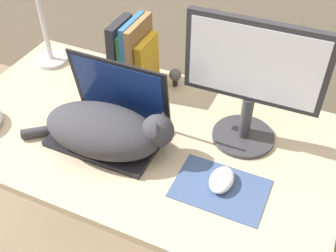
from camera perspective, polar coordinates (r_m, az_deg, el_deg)
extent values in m
cube|color=tan|center=(1.38, -3.74, -1.29)|extent=(1.28, 0.72, 0.03)
cylinder|color=#38383D|center=(2.07, -13.96, 1.58)|extent=(0.04, 0.04, 0.68)
cylinder|color=#38383D|center=(1.76, 19.20, -8.73)|extent=(0.04, 0.04, 0.68)
cube|color=black|center=(1.36, -8.17, -1.44)|extent=(0.34, 0.23, 0.02)
cube|color=#28282D|center=(1.34, -8.46, -1.43)|extent=(0.28, 0.12, 0.00)
cube|color=black|center=(1.34, -6.56, 4.98)|extent=(0.34, 0.04, 0.23)
cube|color=navy|center=(1.34, -6.65, 4.85)|extent=(0.31, 0.03, 0.20)
ellipsoid|color=#333338|center=(1.29, -8.93, -0.58)|extent=(0.38, 0.23, 0.14)
sphere|color=#333338|center=(1.24, -1.42, -0.64)|extent=(0.10, 0.10, 0.10)
cone|color=#333338|center=(1.23, -0.62, 1.35)|extent=(0.04, 0.04, 0.03)
cone|color=#333338|center=(1.19, -1.56, -0.25)|extent=(0.04, 0.04, 0.03)
cylinder|color=#333338|center=(1.41, -16.49, -0.64)|extent=(0.13, 0.11, 0.03)
cylinder|color=#333338|center=(1.37, 10.12, -1.35)|extent=(0.20, 0.20, 0.01)
cylinder|color=#333338|center=(1.32, 10.53, 1.15)|extent=(0.04, 0.04, 0.15)
cube|color=#28282D|center=(1.20, 11.71, 8.42)|extent=(0.40, 0.03, 0.25)
cube|color=silver|center=(1.19, 11.54, 8.14)|extent=(0.37, 0.01, 0.22)
cube|color=#384C75|center=(1.22, 7.11, -8.39)|extent=(0.26, 0.18, 0.00)
ellipsoid|color=silver|center=(1.21, 7.27, -7.25)|extent=(0.07, 0.10, 0.03)
cube|color=#232328|center=(1.55, -6.51, 10.05)|extent=(0.04, 0.14, 0.24)
cube|color=#387A42|center=(1.55, -5.44, 9.28)|extent=(0.02, 0.12, 0.20)
cube|color=#285B93|center=(1.52, -4.59, 9.84)|extent=(0.03, 0.16, 0.25)
cube|color=olive|center=(1.51, -3.81, 9.64)|extent=(0.03, 0.17, 0.25)
cube|color=gold|center=(1.52, -2.80, 8.44)|extent=(0.03, 0.14, 0.19)
cylinder|color=silver|center=(1.76, -15.52, 8.68)|extent=(0.13, 0.13, 0.01)
cylinder|color=silver|center=(1.68, -16.64, 13.73)|extent=(0.02, 0.02, 0.34)
cylinder|color=#232328|center=(1.56, 1.03, 5.88)|extent=(0.02, 0.02, 0.02)
sphere|color=#4C4C51|center=(1.54, 1.04, 6.94)|extent=(0.05, 0.05, 0.05)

